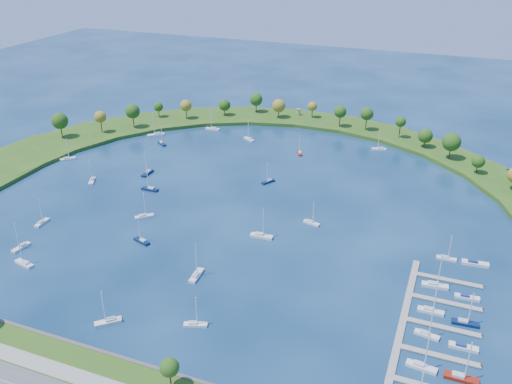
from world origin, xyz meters
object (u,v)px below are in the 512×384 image
(harbor_tower, at_px, (298,112))
(moored_boat_16, at_px, (213,128))
(docked_boat_10, at_px, (446,258))
(moored_boat_11, at_px, (156,134))
(docked_boat_7, at_px, (465,322))
(moored_boat_6, at_px, (195,324))
(moored_boat_7, at_px, (142,240))
(moored_boat_13, at_px, (150,189))
(moored_boat_15, at_px, (249,139))
(moored_boat_4, at_px, (21,246))
(moored_boat_10, at_px, (196,275))
(moored_boat_12, at_px, (92,180))
(docked_boat_9, at_px, (467,297))
(moored_boat_14, at_px, (24,263))
(moored_boat_20, at_px, (148,172))
(docked_boat_8, at_px, (435,285))
(moored_boat_9, at_px, (162,143))
(docked_boat_3, at_px, (461,377))
(moored_boat_0, at_px, (268,181))
(moored_boat_19, at_px, (42,222))
(dock_system, at_px, (425,337))
(docked_boat_11, at_px, (475,263))
(moored_boat_2, at_px, (379,148))
(moored_boat_8, at_px, (108,321))
(moored_boat_18, at_px, (68,158))
(docked_boat_6, at_px, (431,310))
(moored_boat_5, at_px, (261,235))
(moored_boat_17, at_px, (312,222))
(docked_boat_2, at_px, (421,366))
(docked_boat_5, at_px, (463,347))
(moored_boat_3, at_px, (300,152))
(moored_boat_21, at_px, (144,216))
(docked_boat_4, at_px, (427,334))

(harbor_tower, height_order, moored_boat_16, moored_boat_16)
(moored_boat_16, distance_m, docked_boat_10, 170.63)
(moored_boat_11, bearing_deg, docked_boat_7, 107.15)
(moored_boat_6, relative_size, moored_boat_11, 0.75)
(moored_boat_7, xyz_separation_m, moored_boat_13, (-21.37, 41.09, 0.03))
(docked_boat_10, bearing_deg, moored_boat_15, 141.22)
(moored_boat_4, distance_m, moored_boat_10, 71.15)
(moored_boat_12, relative_size, docked_boat_10, 1.11)
(moored_boat_7, relative_size, docked_boat_9, 1.36)
(moored_boat_14, xyz_separation_m, moored_boat_20, (-0.91, 85.57, 0.00))
(docked_boat_8, relative_size, docked_boat_9, 1.60)
(moored_boat_11, xyz_separation_m, moored_boat_12, (4.12, -66.20, -0.08))
(moored_boat_4, bearing_deg, moored_boat_9, -169.84)
(moored_boat_20, bearing_deg, moored_boat_4, -6.37)
(docked_boat_9, bearing_deg, docked_boat_8, 160.79)
(moored_boat_9, height_order, docked_boat_3, docked_boat_3)
(moored_boat_0, relative_size, docked_boat_7, 0.86)
(moored_boat_19, bearing_deg, dock_system, -97.55)
(harbor_tower, height_order, docked_boat_3, docked_boat_3)
(dock_system, bearing_deg, docked_boat_11, 75.01)
(moored_boat_2, xyz_separation_m, moored_boat_8, (-52.51, -175.66, 0.02))
(docked_boat_3, bearing_deg, moored_boat_10, 169.54)
(harbor_tower, height_order, moored_boat_10, moored_boat_10)
(moored_boat_18, distance_m, docked_boat_6, 198.53)
(moored_boat_10, xyz_separation_m, moored_boat_14, (-61.56, -16.08, -0.02))
(moored_boat_5, bearing_deg, moored_boat_17, 45.74)
(moored_boat_20, xyz_separation_m, docked_boat_2, (140.73, -85.80, 0.00))
(moored_boat_14, bearing_deg, moored_boat_20, -77.34)
(moored_boat_16, relative_size, docked_boat_8, 0.96)
(moored_boat_20, distance_m, docked_boat_3, 174.07)
(docked_boat_3, bearing_deg, docked_boat_5, 90.31)
(moored_boat_3, relative_size, moored_boat_21, 0.88)
(moored_boat_14, xyz_separation_m, moored_boat_16, (1.21, 155.65, 0.01))
(harbor_tower, relative_size, moored_boat_15, 0.37)
(docked_boat_6, bearing_deg, dock_system, -91.18)
(moored_boat_10, bearing_deg, docked_boat_8, -76.71)
(docked_boat_2, height_order, docked_boat_10, docked_boat_2)
(docked_boat_6, distance_m, docked_boat_8, 14.62)
(moored_boat_9, bearing_deg, docked_boat_10, 13.26)
(docked_boat_4, xyz_separation_m, docked_boat_5, (10.44, -1.62, -0.25))
(harbor_tower, bearing_deg, docked_boat_2, -63.54)
(moored_boat_3, xyz_separation_m, docked_boat_7, (89.16, -114.46, 0.04))
(moored_boat_2, xyz_separation_m, moored_boat_5, (-26.85, -110.16, 0.06))
(moored_boat_9, bearing_deg, moored_boat_7, -28.63)
(moored_boat_11, relative_size, docked_boat_7, 1.20)
(moored_boat_9, bearing_deg, moored_boat_5, -4.68)
(harbor_tower, height_order, moored_boat_12, moored_boat_12)
(docked_boat_4, bearing_deg, dock_system, -92.85)
(moored_boat_0, distance_m, moored_boat_18, 108.16)
(moored_boat_14, bearing_deg, moored_boat_18, -48.03)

